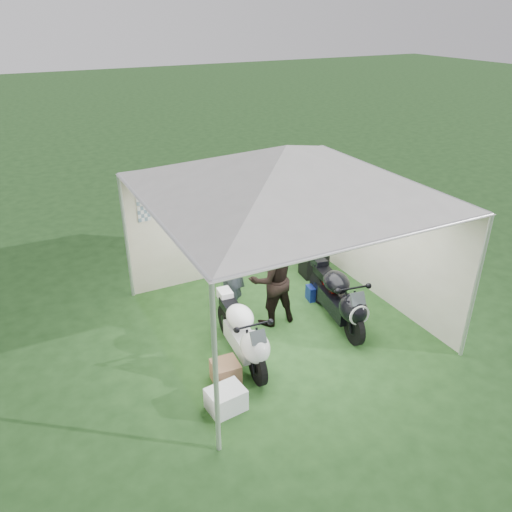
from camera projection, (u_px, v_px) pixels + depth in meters
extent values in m
plane|color=#20461B|center=(282.00, 322.00, 8.39)|extent=(80.00, 80.00, 0.00)
cylinder|color=silver|center=(216.00, 373.00, 5.47)|extent=(0.06, 0.06, 2.30)
cylinder|color=silver|center=(475.00, 289.00, 7.09)|extent=(0.06, 0.06, 2.30)
cylinder|color=silver|center=(126.00, 238.00, 8.66)|extent=(0.06, 0.06, 2.30)
cylinder|color=silver|center=(319.00, 202.00, 10.28)|extent=(0.06, 0.06, 2.30)
cube|color=silver|center=(231.00, 218.00, 9.47)|extent=(4.00, 0.02, 2.30)
cube|color=silver|center=(161.00, 290.00, 7.06)|extent=(0.02, 4.00, 2.30)
cube|color=silver|center=(383.00, 238.00, 8.69)|extent=(0.02, 4.00, 2.30)
pyramid|color=silver|center=(286.00, 169.00, 7.20)|extent=(5.66, 5.66, 0.70)
cube|color=#99A5B7|center=(142.00, 197.00, 8.47)|extent=(0.22, 0.02, 0.28)
cube|color=#99A5B7|center=(162.00, 194.00, 8.61)|extent=(0.22, 0.02, 0.28)
cube|color=#99A5B7|center=(181.00, 191.00, 8.75)|extent=(0.22, 0.01, 0.28)
cube|color=#99A5B7|center=(200.00, 188.00, 8.90)|extent=(0.22, 0.01, 0.28)
cube|color=#99A5B7|center=(144.00, 214.00, 8.61)|extent=(0.22, 0.02, 0.28)
cube|color=#99A5B7|center=(164.00, 210.00, 8.75)|extent=(0.22, 0.01, 0.28)
cube|color=#99A5B7|center=(183.00, 207.00, 8.89)|extent=(0.22, 0.02, 0.28)
cube|color=#99A5B7|center=(201.00, 204.00, 9.03)|extent=(0.22, 0.01, 0.28)
cylinder|color=#D8590C|center=(241.00, 177.00, 9.17)|extent=(3.20, 0.02, 0.02)
cylinder|color=black|center=(258.00, 367.00, 6.93)|extent=(0.13, 0.54, 0.53)
cylinder|color=black|center=(227.00, 321.00, 7.95)|extent=(0.17, 0.54, 0.53)
cube|color=white|center=(242.00, 340.00, 7.37)|extent=(0.36, 0.86, 0.27)
ellipsoid|color=white|center=(255.00, 347.00, 6.88)|extent=(0.44, 0.56, 0.44)
ellipsoid|color=white|center=(240.00, 317.00, 7.29)|extent=(0.43, 0.57, 0.31)
cube|color=black|center=(232.00, 308.00, 7.60)|extent=(0.27, 0.55, 0.12)
cube|color=white|center=(225.00, 295.00, 7.81)|extent=(0.21, 0.28, 0.16)
cube|color=black|center=(234.00, 319.00, 7.60)|extent=(0.12, 0.49, 0.09)
cube|color=#3F474C|center=(258.00, 337.00, 6.69)|extent=(0.22, 0.14, 0.19)
cylinder|color=black|center=(354.00, 328.00, 7.76)|extent=(0.18, 0.56, 0.56)
cylinder|color=black|center=(319.00, 288.00, 8.86)|extent=(0.22, 0.57, 0.56)
cube|color=black|center=(337.00, 304.00, 8.24)|extent=(0.45, 0.92, 0.28)
ellipsoid|color=black|center=(353.00, 309.00, 7.70)|extent=(0.50, 0.61, 0.46)
ellipsoid|color=black|center=(336.00, 282.00, 8.15)|extent=(0.49, 0.63, 0.33)
cube|color=black|center=(326.00, 275.00, 8.49)|extent=(0.32, 0.59, 0.13)
cube|color=black|center=(319.00, 263.00, 8.72)|extent=(0.24, 0.31, 0.17)
cube|color=#7D0D02|center=(328.00, 285.00, 8.48)|extent=(0.17, 0.52, 0.09)
cube|color=#3F474C|center=(358.00, 299.00, 7.50)|extent=(0.24, 0.17, 0.20)
cylinder|color=white|center=(359.00, 316.00, 7.53)|extent=(0.33, 0.07, 0.33)
cube|color=#1F35B9|center=(317.00, 292.00, 9.00)|extent=(0.39, 0.28, 0.27)
imported|color=black|center=(272.00, 279.00, 8.06)|extent=(0.80, 0.63, 1.63)
imported|color=slate|center=(231.00, 265.00, 8.37)|extent=(0.48, 0.67, 1.74)
cube|color=black|center=(314.00, 264.00, 9.77)|extent=(0.52, 0.43, 0.48)
cube|color=silver|center=(226.00, 399.00, 6.51)|extent=(0.51, 0.41, 0.32)
cube|color=#876045|center=(226.00, 372.00, 6.99)|extent=(0.39, 0.39, 0.33)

